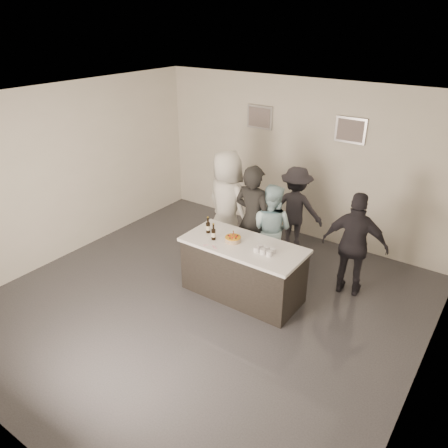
# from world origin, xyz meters

# --- Properties ---
(floor) EXTENTS (6.00, 6.00, 0.00)m
(floor) POSITION_xyz_m (0.00, 0.00, 0.00)
(floor) COLOR #3D3D42
(floor) RESTS_ON ground
(ceiling) EXTENTS (6.00, 6.00, 0.00)m
(ceiling) POSITION_xyz_m (0.00, 0.00, 3.00)
(ceiling) COLOR white
(wall_back) EXTENTS (6.00, 0.04, 3.00)m
(wall_back) POSITION_xyz_m (0.00, 3.00, 1.50)
(wall_back) COLOR silver
(wall_back) RESTS_ON ground
(wall_left) EXTENTS (0.04, 6.00, 3.00)m
(wall_left) POSITION_xyz_m (-3.00, 0.00, 1.50)
(wall_left) COLOR silver
(wall_left) RESTS_ON ground
(wall_right) EXTENTS (0.04, 6.00, 3.00)m
(wall_right) POSITION_xyz_m (3.00, 0.00, 1.50)
(wall_right) COLOR silver
(wall_right) RESTS_ON ground
(picture_left) EXTENTS (0.54, 0.04, 0.44)m
(picture_left) POSITION_xyz_m (-0.90, 2.97, 2.20)
(picture_left) COLOR #B2B2B7
(picture_left) RESTS_ON wall_back
(picture_right) EXTENTS (0.54, 0.04, 0.44)m
(picture_right) POSITION_xyz_m (0.90, 2.97, 2.20)
(picture_right) COLOR #B2B2B7
(picture_right) RESTS_ON wall_back
(bar_counter) EXTENTS (1.86, 0.86, 0.90)m
(bar_counter) POSITION_xyz_m (0.33, 0.53, 0.45)
(bar_counter) COLOR white
(bar_counter) RESTS_ON ground
(cake) EXTENTS (0.24, 0.24, 0.07)m
(cake) POSITION_xyz_m (0.16, 0.50, 0.94)
(cake) COLOR orange
(cake) RESTS_ON bar_counter
(beer_bottle_a) EXTENTS (0.07, 0.07, 0.26)m
(beer_bottle_a) POSITION_xyz_m (-0.32, 0.53, 1.03)
(beer_bottle_a) COLOR black
(beer_bottle_a) RESTS_ON bar_counter
(beer_bottle_b) EXTENTS (0.07, 0.07, 0.26)m
(beer_bottle_b) POSITION_xyz_m (-0.12, 0.39, 1.03)
(beer_bottle_b) COLOR black
(beer_bottle_b) RESTS_ON bar_counter
(tumbler_cluster) EXTENTS (0.30, 0.19, 0.08)m
(tumbler_cluster) POSITION_xyz_m (0.72, 0.49, 0.94)
(tumbler_cluster) COLOR orange
(tumbler_cluster) RESTS_ON bar_counter
(candles) EXTENTS (0.24, 0.08, 0.01)m
(candles) POSITION_xyz_m (0.00, 0.19, 0.90)
(candles) COLOR pink
(candles) RESTS_ON bar_counter
(person_main_black) EXTENTS (0.71, 0.48, 1.88)m
(person_main_black) POSITION_xyz_m (0.05, 1.25, 0.94)
(person_main_black) COLOR black
(person_main_black) RESTS_ON ground
(person_main_blue) EXTENTS (0.82, 0.67, 1.57)m
(person_main_blue) POSITION_xyz_m (0.31, 1.39, 0.79)
(person_main_blue) COLOR #B4DFEB
(person_main_blue) RESTS_ON ground
(person_guest_left) EXTENTS (1.09, 0.87, 1.94)m
(person_guest_left) POSITION_xyz_m (-0.62, 1.48, 0.97)
(person_guest_left) COLOR silver
(person_guest_left) RESTS_ON ground
(person_guest_right) EXTENTS (1.04, 0.57, 1.68)m
(person_guest_right) POSITION_xyz_m (1.66, 1.57, 0.84)
(person_guest_right) COLOR #26242B
(person_guest_right) RESTS_ON ground
(person_guest_back) EXTENTS (1.12, 0.79, 1.57)m
(person_guest_back) POSITION_xyz_m (0.25, 2.40, 0.79)
(person_guest_back) COLOR #302E36
(person_guest_back) RESTS_ON ground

